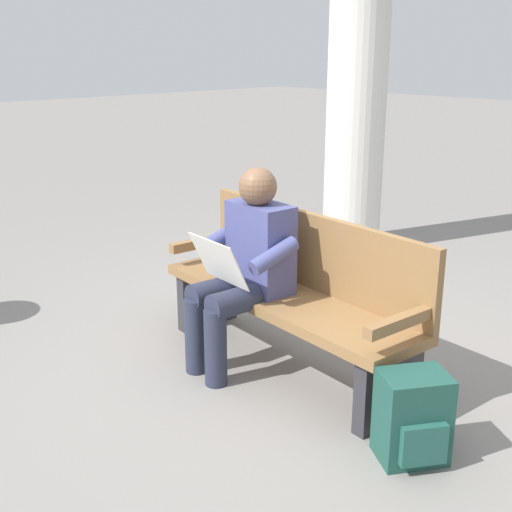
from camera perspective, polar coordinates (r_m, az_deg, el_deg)
ground_plane at (r=4.04m, az=2.40°, el=-9.33°), size 40.00×40.00×0.00m
bench_near at (r=3.90m, az=3.28°, el=-3.00°), size 1.83×0.62×0.90m
person_seated at (r=3.82m, az=-0.94°, el=-0.71°), size 0.59×0.60×1.18m
backpack at (r=3.20m, az=13.29°, el=-13.36°), size 0.36×0.38×0.42m
support_pillar at (r=6.18m, az=8.71°, el=15.17°), size 0.54×0.54×3.17m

